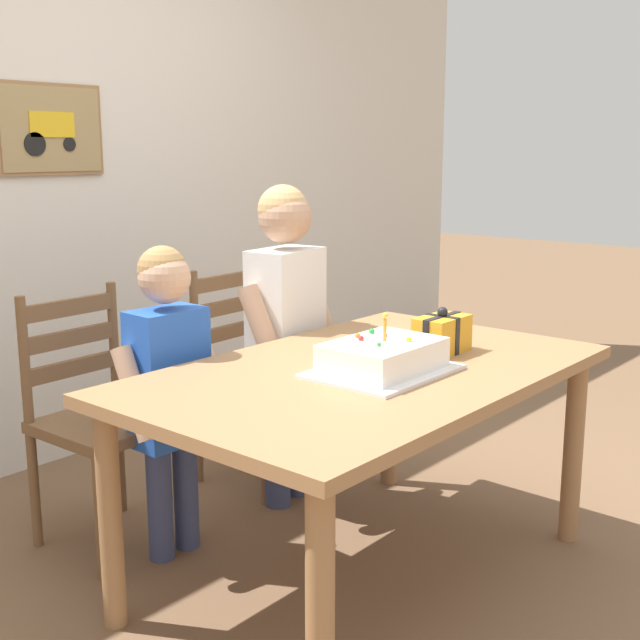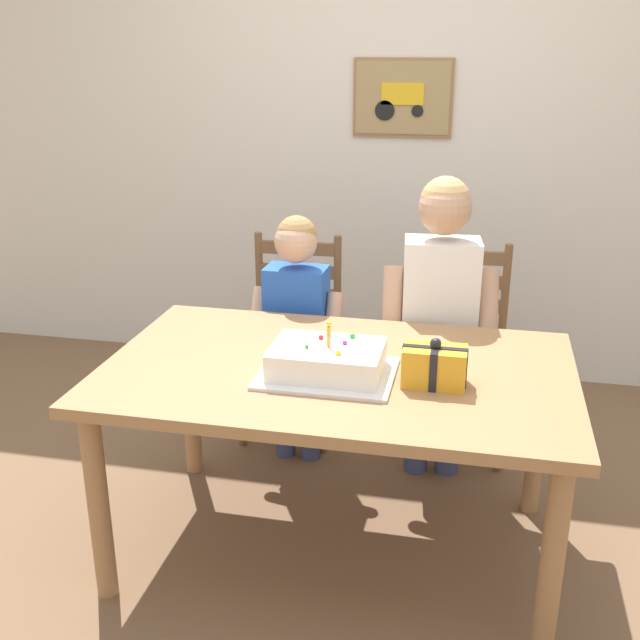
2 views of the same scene
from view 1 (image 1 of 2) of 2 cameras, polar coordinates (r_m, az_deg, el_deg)
name	(u,v)px [view 1 (image 1 of 2)]	position (r m, az deg, el deg)	size (l,w,h in m)	color
ground_plane	(364,577)	(2.90, 3.07, -17.39)	(20.00, 20.00, 0.00)	brown
back_wall	(47,175)	(3.86, -18.41, 9.56)	(6.40, 0.11, 2.60)	silver
dining_table	(366,394)	(2.65, 3.23, -5.12)	(1.58, 0.97, 0.73)	#9E7047
birthday_cake	(383,358)	(2.55, 4.38, -2.65)	(0.44, 0.34, 0.19)	silver
gift_box_red_large	(442,334)	(2.83, 8.46, -0.98)	(0.21, 0.13, 0.16)	gold
chair_left	(100,417)	(3.07, -15.05, -6.55)	(0.43, 0.43, 0.92)	brown
chair_right	(252,373)	(3.54, -4.71, -3.69)	(0.44, 0.44, 0.92)	brown
child_older	(286,313)	(3.22, -2.35, 0.45)	(0.48, 0.28, 1.28)	#38426B
child_younger	(168,372)	(2.85, -10.49, -3.55)	(0.40, 0.23, 1.10)	#38426B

